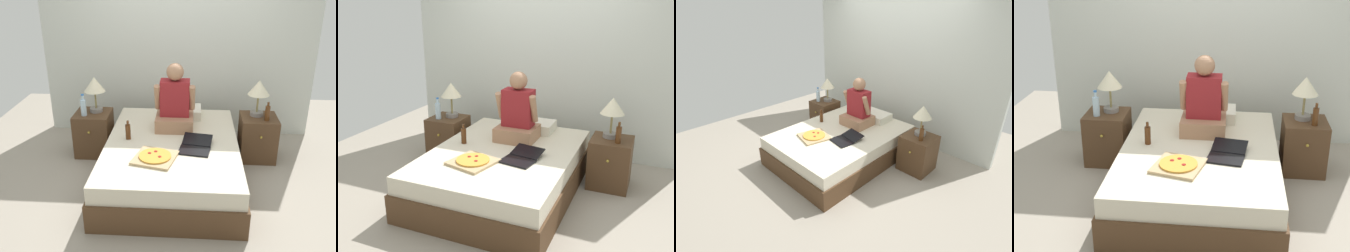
# 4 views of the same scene
# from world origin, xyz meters

# --- Properties ---
(ground_plane) EXTENTS (5.72, 5.72, 0.00)m
(ground_plane) POSITION_xyz_m (0.00, 0.00, 0.00)
(ground_plane) COLOR #9E9384
(wall_back) EXTENTS (3.72, 0.12, 2.50)m
(wall_back) POSITION_xyz_m (0.00, 1.39, 1.25)
(wall_back) COLOR silver
(wall_back) RESTS_ON ground
(bed) EXTENTS (1.49, 2.05, 0.47)m
(bed) POSITION_xyz_m (0.00, 0.00, 0.23)
(bed) COLOR #4C331E
(bed) RESTS_ON ground
(nightstand_left) EXTENTS (0.44, 0.47, 0.55)m
(nightstand_left) POSITION_xyz_m (-1.04, 0.58, 0.28)
(nightstand_left) COLOR #4C331E
(nightstand_left) RESTS_ON ground
(lamp_on_left_nightstand) EXTENTS (0.26, 0.26, 0.45)m
(lamp_on_left_nightstand) POSITION_xyz_m (-1.00, 0.63, 0.88)
(lamp_on_left_nightstand) COLOR gray
(lamp_on_left_nightstand) RESTS_ON nightstand_left
(water_bottle) EXTENTS (0.07, 0.07, 0.28)m
(water_bottle) POSITION_xyz_m (-1.12, 0.49, 0.67)
(water_bottle) COLOR silver
(water_bottle) RESTS_ON nightstand_left
(nightstand_right) EXTENTS (0.44, 0.47, 0.55)m
(nightstand_right) POSITION_xyz_m (1.04, 0.58, 0.28)
(nightstand_right) COLOR #4C331E
(nightstand_right) RESTS_ON ground
(lamp_on_right_nightstand) EXTENTS (0.26, 0.26, 0.45)m
(lamp_on_right_nightstand) POSITION_xyz_m (1.01, 0.63, 0.88)
(lamp_on_right_nightstand) COLOR gray
(lamp_on_right_nightstand) RESTS_ON nightstand_right
(beer_bottle) EXTENTS (0.06, 0.06, 0.23)m
(beer_bottle) POSITION_xyz_m (1.11, 0.48, 0.65)
(beer_bottle) COLOR #512D14
(beer_bottle) RESTS_ON nightstand_right
(pillow) EXTENTS (0.52, 0.34, 0.12)m
(pillow) POSITION_xyz_m (0.07, 0.75, 0.53)
(pillow) COLOR silver
(pillow) RESTS_ON bed
(person_seated) EXTENTS (0.47, 0.40, 0.78)m
(person_seated) POSITION_xyz_m (0.01, 0.38, 0.76)
(person_seated) COLOR #A37556
(person_seated) RESTS_ON bed
(laptop) EXTENTS (0.38, 0.46, 0.07)m
(laptop) POSITION_xyz_m (0.26, -0.16, 0.49)
(laptop) COLOR black
(laptop) RESTS_ON bed
(pizza_box) EXTENTS (0.49, 0.49, 0.05)m
(pizza_box) POSITION_xyz_m (-0.15, -0.42, 0.49)
(pizza_box) COLOR tan
(pizza_box) RESTS_ON bed
(beer_bottle_on_bed) EXTENTS (0.06, 0.06, 0.22)m
(beer_bottle_on_bed) POSITION_xyz_m (-0.49, 0.03, 0.57)
(beer_bottle_on_bed) COLOR #4C2811
(beer_bottle_on_bed) RESTS_ON bed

